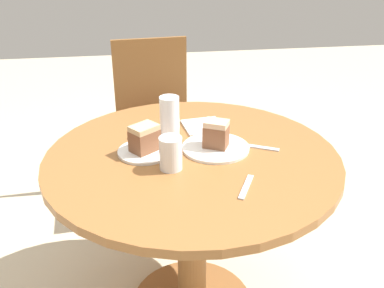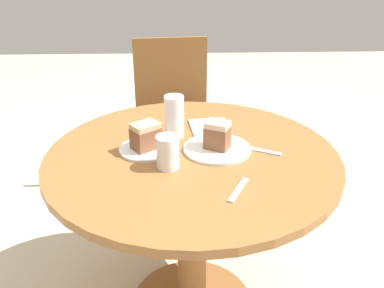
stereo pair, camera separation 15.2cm
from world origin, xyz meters
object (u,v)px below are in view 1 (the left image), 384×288
Objects in this scene: plate_far at (145,151)px; cake_slice_near at (216,134)px; glass_lemonade at (170,119)px; glass_water at (171,155)px; chair at (155,121)px; plate_near at (216,148)px; cake_slice_far at (144,138)px.

plate_far is 0.25m from cake_slice_near.
plate_far is 1.90× the size of cake_slice_near.
glass_lemonade is 1.41× the size of glass_water.
chair reaches higher than cake_slice_near.
glass_water reaches higher than cake_slice_near.
cake_slice_near is at bearing 153.43° from plate_near.
cake_slice_near is 0.65× the size of glass_lemonade.
chair is at bearing 83.97° from cake_slice_far.
plate_far is at bearing -129.27° from glass_lemonade.
cake_slice_far is at bearing -129.27° from glass_lemonade.
chair is 0.89m from cake_slice_near.
glass_lemonade is (-0.15, 0.13, 0.01)m from cake_slice_near.
cake_slice_far is at bearing -100.56° from chair.
plate_near is 0.05m from cake_slice_near.
glass_water is at bearing -57.60° from cake_slice_far.
plate_far is at bearing 178.50° from plate_near.
plate_far is (-0.09, -0.82, 0.24)m from chair.
glass_lemonade is at bearing 50.73° from plate_far.
cake_slice_far is at bearing 178.50° from plate_near.
plate_far is 0.15m from glass_water.
cake_slice_far reaches higher than plate_near.
cake_slice_far reaches higher than plate_far.
plate_near is at bearing -1.50° from plate_far.
glass_water is (0.08, -0.12, -0.01)m from cake_slice_far.
plate_near is 2.15× the size of glass_water.
glass_lemonade is at bearing 84.99° from glass_water.
cake_slice_far is at bearing 0.00° from plate_far.
glass_lemonade is (0.01, -0.70, 0.30)m from chair.
cake_slice_near reaches higher than plate_near.
glass_water is (-0.01, -0.94, 0.28)m from chair.
plate_near is 0.21m from glass_lemonade.
glass_lemonade reaches higher than plate_near.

